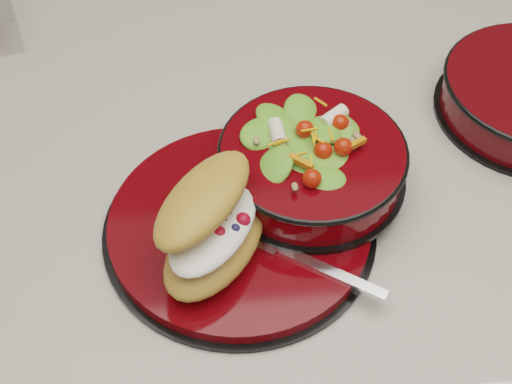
{
  "coord_description": "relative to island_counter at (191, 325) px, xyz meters",
  "views": [
    {
      "loc": [
        0.05,
        -0.62,
        1.52
      ],
      "look_at": [
        0.1,
        -0.13,
        0.94
      ],
      "focal_mm": 50.0,
      "sensor_mm": 36.0,
      "label": 1
    }
  ],
  "objects": [
    {
      "name": "croissant",
      "position": [
        0.05,
        -0.19,
        0.51
      ],
      "size": [
        0.15,
        0.18,
        0.09
      ],
      "rotation": [
        0.0,
        0.0,
        0.98
      ],
      "color": "#C38B3B",
      "rests_on": "dinner_plate"
    },
    {
      "name": "fork",
      "position": [
        0.14,
        -0.21,
        0.47
      ],
      "size": [
        0.14,
        0.1,
        0.0
      ],
      "rotation": [
        0.0,
        0.0,
        0.97
      ],
      "color": "silver",
      "rests_on": "dinner_plate"
    },
    {
      "name": "dinner_plate",
      "position": [
        0.08,
        -0.15,
        0.46
      ],
      "size": [
        0.3,
        0.3,
        0.02
      ],
      "rotation": [
        0.0,
        0.0,
        -0.36
      ],
      "color": "black",
      "rests_on": "island_counter"
    },
    {
      "name": "salad_bowl",
      "position": [
        0.16,
        -0.1,
        0.5
      ],
      "size": [
        0.21,
        0.21,
        0.09
      ],
      "rotation": [
        0.0,
        0.0,
        -0.19
      ],
      "color": "black",
      "rests_on": "dinner_plate"
    },
    {
      "name": "island_counter",
      "position": [
        0.0,
        0.0,
        0.0
      ],
      "size": [
        1.24,
        0.74,
        0.9
      ],
      "color": "white",
      "rests_on": "ground"
    }
  ]
}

